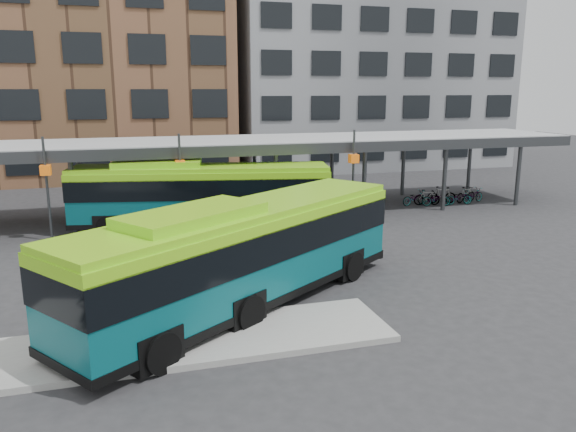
# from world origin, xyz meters

# --- Properties ---
(ground) EXTENTS (120.00, 120.00, 0.00)m
(ground) POSITION_xyz_m (0.00, 0.00, 0.00)
(ground) COLOR #28282B
(ground) RESTS_ON ground
(boarding_island) EXTENTS (14.00, 3.00, 0.18)m
(boarding_island) POSITION_xyz_m (-5.50, -3.00, 0.09)
(boarding_island) COLOR gray
(boarding_island) RESTS_ON ground
(canopy) EXTENTS (40.00, 6.53, 4.80)m
(canopy) POSITION_xyz_m (-0.06, 12.87, 3.91)
(canopy) COLOR #999B9E
(canopy) RESTS_ON ground
(building_brick) EXTENTS (26.00, 14.00, 22.00)m
(building_brick) POSITION_xyz_m (-10.00, 32.00, 11.00)
(building_brick) COLOR brown
(building_brick) RESTS_ON ground
(building_grey) EXTENTS (24.00, 14.00, 20.00)m
(building_grey) POSITION_xyz_m (16.00, 32.00, 10.00)
(building_grey) COLOR slate
(building_grey) RESTS_ON ground
(bus_front) EXTENTS (12.18, 9.70, 3.57)m
(bus_front) POSITION_xyz_m (-2.10, -0.75, 1.86)
(bus_front) COLOR #074F56
(bus_front) RESTS_ON ground
(bus_rear) EXTENTS (12.85, 5.09, 3.46)m
(bus_rear) POSITION_xyz_m (-2.03, 10.05, 1.80)
(bus_rear) COLOR #074F56
(bus_rear) RESTS_ON ground
(bike_rack) EXTENTS (5.67, 1.67, 1.05)m
(bike_rack) POSITION_xyz_m (13.10, 11.97, 0.47)
(bike_rack) COLOR slate
(bike_rack) RESTS_ON ground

